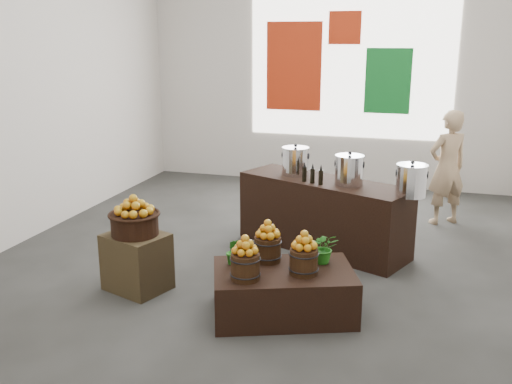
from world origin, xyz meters
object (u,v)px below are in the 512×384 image
(counter, at_px, (323,214))
(stock_pot_left, at_px, (295,162))
(crate, at_px, (137,262))
(wicker_basket, at_px, (135,224))
(display_table, at_px, (283,292))
(stock_pot_center, at_px, (349,171))
(stock_pot_right, at_px, (411,181))
(shopper, at_px, (447,168))

(counter, height_order, stock_pot_left, stock_pot_left)
(crate, distance_m, wicker_basket, 0.38)
(display_table, xyz_separation_m, stock_pot_left, (-0.34, 1.88, 0.75))
(counter, xyz_separation_m, stock_pot_left, (-0.37, 0.16, 0.56))
(display_table, bearing_deg, stock_pot_center, 57.48)
(stock_pot_center, height_order, stock_pot_right, same)
(stock_pot_left, bearing_deg, stock_pot_right, -23.06)
(crate, xyz_separation_m, stock_pot_left, (1.14, 1.77, 0.68))
(counter, relative_size, stock_pot_left, 6.47)
(crate, bearing_deg, counter, 46.85)
(stock_pot_left, distance_m, stock_pot_right, 1.44)
(wicker_basket, distance_m, shopper, 4.13)
(stock_pot_left, bearing_deg, counter, -23.06)
(display_table, relative_size, stock_pot_right, 3.94)
(counter, height_order, stock_pot_center, stock_pot_center)
(crate, bearing_deg, stock_pot_left, 57.24)
(crate, xyz_separation_m, shopper, (2.86, 2.97, 0.47))
(wicker_basket, height_order, display_table, wicker_basket)
(stock_pot_left, bearing_deg, wicker_basket, -122.76)
(counter, distance_m, shopper, 1.94)
(crate, height_order, stock_pot_center, stock_pot_center)
(stock_pot_center, distance_m, shopper, 1.83)
(stock_pot_center, bearing_deg, stock_pot_left, 156.94)
(stock_pot_right, bearing_deg, display_table, -126.94)
(display_table, bearing_deg, counter, 67.81)
(crate, height_order, counter, counter)
(counter, xyz_separation_m, stock_pot_right, (0.95, -0.41, 0.56))
(stock_pot_left, xyz_separation_m, shopper, (1.72, 1.20, -0.22))
(crate, height_order, stock_pot_left, stock_pot_left)
(wicker_basket, bearing_deg, display_table, -4.02)
(stock_pot_left, bearing_deg, crate, -122.76)
(stock_pot_right, bearing_deg, counter, 156.94)
(stock_pot_center, bearing_deg, display_table, -101.54)
(stock_pot_left, bearing_deg, shopper, 34.78)
(stock_pot_center, relative_size, stock_pot_right, 1.00)
(stock_pot_left, xyz_separation_m, stock_pot_center, (0.66, -0.28, 0.00))
(display_table, bearing_deg, crate, 155.00)
(stock_pot_center, bearing_deg, counter, 156.94)
(wicker_basket, relative_size, counter, 0.22)
(wicker_basket, height_order, stock_pot_center, stock_pot_center)
(crate, xyz_separation_m, stock_pot_right, (2.47, 1.21, 0.68))
(crate, height_order, wicker_basket, wicker_basket)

